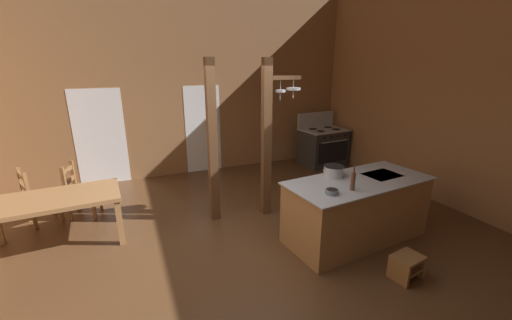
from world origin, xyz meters
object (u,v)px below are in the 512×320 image
at_px(stockpot_on_counter, 334,171).
at_px(bottle_tall_on_counter, 353,181).
at_px(mixing_bowl_on_counter, 332,192).
at_px(step_stool, 407,265).
at_px(ladderback_chair_by_post, 80,191).
at_px(kitchen_island, 356,209).
at_px(dining_table, 54,203).
at_px(stove_range, 323,146).
at_px(ladderback_chair_near_window, 37,197).

distance_m(stockpot_on_counter, bottle_tall_on_counter, 0.54).
bearing_deg(mixing_bowl_on_counter, step_stool, -49.42).
relative_size(step_stool, ladderback_chair_by_post, 0.42).
xyz_separation_m(kitchen_island, dining_table, (-4.05, 1.52, 0.19)).
height_order(step_stool, dining_table, dining_table).
height_order(kitchen_island, step_stool, kitchen_island).
height_order(kitchen_island, stove_range, stove_range).
distance_m(stove_range, mixing_bowl_on_counter, 4.24).
height_order(stove_range, dining_table, stove_range).
height_order(step_stool, bottle_tall_on_counter, bottle_tall_on_counter).
xyz_separation_m(stockpot_on_counter, bottle_tall_on_counter, (-0.09, -0.53, 0.04)).
bearing_deg(mixing_bowl_on_counter, ladderback_chair_by_post, 139.75).
relative_size(step_stool, mixing_bowl_on_counter, 2.32).
relative_size(step_stool, dining_table, 0.23).
bearing_deg(stockpot_on_counter, kitchen_island, -46.30).
relative_size(stove_range, dining_table, 0.75).
xyz_separation_m(stove_range, mixing_bowl_on_counter, (-2.33, -3.51, 0.48)).
bearing_deg(stove_range, stockpot_on_counter, -122.74).
bearing_deg(bottle_tall_on_counter, stockpot_on_counter, 80.69).
bearing_deg(ladderback_chair_by_post, dining_table, -102.61).
distance_m(kitchen_island, step_stool, 1.04).
xyz_separation_m(dining_table, mixing_bowl_on_counter, (3.38, -1.78, 0.31)).
height_order(stockpot_on_counter, mixing_bowl_on_counter, stockpot_on_counter).
xyz_separation_m(ladderback_chair_near_window, bottle_tall_on_counter, (4.12, -2.67, 0.60)).
distance_m(ladderback_chair_near_window, ladderback_chair_by_post, 0.61).
xyz_separation_m(kitchen_island, ladderback_chair_by_post, (-3.85, 2.43, -0.01)).
bearing_deg(step_stool, ladderback_chair_by_post, 138.02).
distance_m(mixing_bowl_on_counter, bottle_tall_on_counter, 0.34).
height_order(step_stool, ladderback_chair_near_window, ladderback_chair_near_window).
relative_size(ladderback_chair_by_post, mixing_bowl_on_counter, 5.53).
xyz_separation_m(step_stool, dining_table, (-4.02, 2.52, 0.47)).
bearing_deg(stove_range, ladderback_chair_near_window, -172.24).
distance_m(ladderback_chair_near_window, bottle_tall_on_counter, 4.94).
relative_size(ladderback_chair_near_window, stockpot_on_counter, 2.61).
bearing_deg(bottle_tall_on_counter, kitchen_island, 37.19).
relative_size(kitchen_island, ladderback_chair_by_post, 2.36).
relative_size(dining_table, stockpot_on_counter, 4.83).
xyz_separation_m(stove_range, stockpot_on_counter, (-1.91, -2.98, 0.53)).
height_order(stove_range, ladderback_chair_near_window, stove_range).
distance_m(kitchen_island, ladderback_chair_near_window, 5.07).
distance_m(stove_range, stockpot_on_counter, 3.58).
bearing_deg(dining_table, ladderback_chair_near_window, 114.52).
distance_m(stove_range, dining_table, 5.97).
bearing_deg(kitchen_island, ladderback_chair_near_window, 151.61).
bearing_deg(ladderback_chair_near_window, mixing_bowl_on_counter, -35.19).
height_order(ladderback_chair_by_post, bottle_tall_on_counter, bottle_tall_on_counter).
relative_size(ladderback_chair_by_post, stockpot_on_counter, 2.61).
xyz_separation_m(ladderback_chair_by_post, mixing_bowl_on_counter, (3.18, -2.69, 0.51)).
height_order(kitchen_island, mixing_bowl_on_counter, mixing_bowl_on_counter).
bearing_deg(mixing_bowl_on_counter, bottle_tall_on_counter, 0.47).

